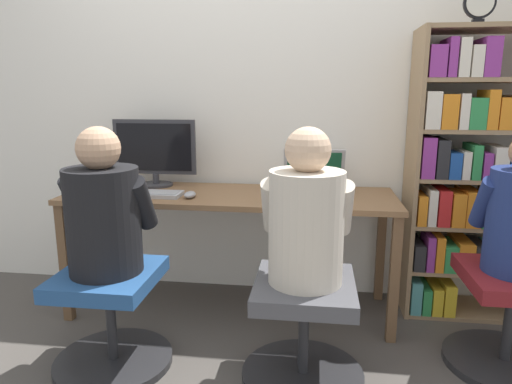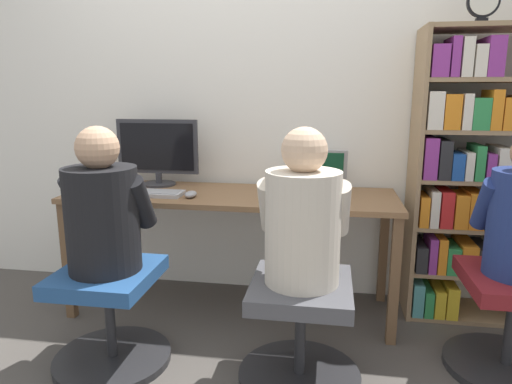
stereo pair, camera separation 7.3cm
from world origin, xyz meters
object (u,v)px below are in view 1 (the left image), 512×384
(office_chair_right, at_px, (304,327))
(office_chair_side, at_px, (509,316))
(person_at_laptop, at_px, (306,217))
(keyboard, at_px, (146,194))
(desk_clock, at_px, (480,4))
(person_at_monitor, at_px, (104,212))
(bookshelf, at_px, (468,178))
(office_chair_left, at_px, (111,315))
(desktop_monitor, at_px, (155,153))
(laptop, at_px, (314,182))

(office_chair_right, bearing_deg, office_chair_side, 13.54)
(person_at_laptop, bearing_deg, keyboard, 150.28)
(keyboard, height_order, desk_clock, desk_clock)
(person_at_monitor, bearing_deg, office_chair_right, 0.03)
(person_at_laptop, relative_size, bookshelf, 0.41)
(person_at_laptop, distance_m, bookshelf, 1.19)
(office_chair_left, distance_m, office_chair_right, 0.91)
(office_chair_left, xyz_separation_m, desk_clock, (1.75, 0.70, 1.48))
(office_chair_right, relative_size, desk_clock, 3.15)
(bookshelf, bearing_deg, person_at_laptop, -138.81)
(office_chair_right, bearing_deg, keyboard, 150.05)
(office_chair_side, bearing_deg, bookshelf, 97.56)
(bookshelf, bearing_deg, office_chair_side, -82.44)
(office_chair_left, height_order, bookshelf, bookshelf)
(desktop_monitor, distance_m, office_chair_left, 1.06)
(bookshelf, bearing_deg, laptop, 178.48)
(office_chair_left, height_order, person_at_laptop, person_at_laptop)
(laptop, xyz_separation_m, office_chair_left, (-0.94, -0.81, -0.51))
(bookshelf, bearing_deg, keyboard, -172.03)
(office_chair_left, xyz_separation_m, person_at_monitor, (0.00, 0.00, 0.51))
(office_chair_left, height_order, desk_clock, desk_clock)
(laptop, distance_m, keyboard, 0.99)
(office_chair_left, bearing_deg, bookshelf, 23.63)
(office_chair_side, bearing_deg, desktop_monitor, 163.15)
(laptop, height_order, keyboard, laptop)
(desktop_monitor, relative_size, person_at_monitor, 0.78)
(person_at_laptop, relative_size, office_chair_side, 1.21)
(desktop_monitor, height_order, person_at_monitor, person_at_monitor)
(desk_clock, bearing_deg, desktop_monitor, 176.30)
(person_at_laptop, xyz_separation_m, office_chair_side, (0.96, 0.23, -0.51))
(laptop, bearing_deg, keyboard, -163.68)
(person_at_monitor, relative_size, office_chair_side, 1.19)
(laptop, bearing_deg, office_chair_right, -91.68)
(office_chair_left, distance_m, bookshelf, 2.05)
(keyboard, distance_m, office_chair_right, 1.16)
(person_at_monitor, relative_size, person_at_laptop, 0.99)
(person_at_monitor, bearing_deg, bookshelf, 23.50)
(office_chair_right, distance_m, person_at_monitor, 1.05)
(laptop, relative_size, office_chair_right, 0.67)
(bookshelf, xyz_separation_m, office_chair_side, (0.07, -0.55, -0.57))
(desktop_monitor, distance_m, person_at_monitor, 0.83)
(desktop_monitor, distance_m, keyboard, 0.35)
(laptop, bearing_deg, person_at_laptop, -91.69)
(bookshelf, bearing_deg, office_chair_left, -156.37)
(person_at_laptop, bearing_deg, office_chair_left, -179.35)
(office_chair_right, bearing_deg, office_chair_left, -179.66)
(bookshelf, bearing_deg, office_chair_right, -138.63)
(laptop, distance_m, office_chair_side, 1.22)
(desktop_monitor, height_order, bookshelf, bookshelf)
(bookshelf, bearing_deg, desk_clock, -123.09)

